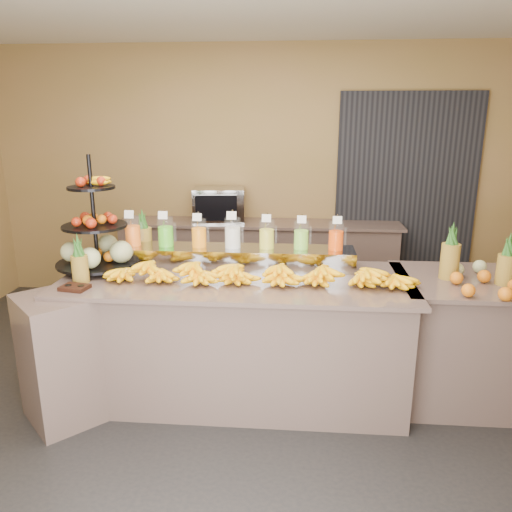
# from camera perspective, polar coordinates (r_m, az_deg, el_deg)

# --- Properties ---
(ground) EXTENTS (6.00, 6.00, 0.00)m
(ground) POSITION_cam_1_polar(r_m,az_deg,el_deg) (3.73, -2.69, -17.65)
(ground) COLOR black
(ground) RESTS_ON ground
(room_envelope) EXTENTS (6.04, 5.02, 2.82)m
(room_envelope) POSITION_cam_1_polar(r_m,az_deg,el_deg) (3.88, 1.29, 13.14)
(room_envelope) COLOR olive
(room_envelope) RESTS_ON ground
(buffet_counter) EXTENTS (2.75, 1.25, 0.93)m
(buffet_counter) POSITION_cam_1_polar(r_m,az_deg,el_deg) (3.74, -4.04, -9.38)
(buffet_counter) COLOR gray
(buffet_counter) RESTS_ON ground
(right_counter) EXTENTS (1.08, 0.88, 0.93)m
(right_counter) POSITION_cam_1_polar(r_m,az_deg,el_deg) (4.04, 23.03, -8.72)
(right_counter) COLOR gray
(right_counter) RESTS_ON ground
(back_ledge) EXTENTS (3.10, 0.55, 0.93)m
(back_ledge) POSITION_cam_1_polar(r_m,az_deg,el_deg) (5.58, 0.23, -0.73)
(back_ledge) COLOR gray
(back_ledge) RESTS_ON ground
(pitcher_tray) EXTENTS (1.85, 0.30, 0.15)m
(pitcher_tray) POSITION_cam_1_polar(r_m,az_deg,el_deg) (3.84, -2.65, -0.09)
(pitcher_tray) COLOR gray
(pitcher_tray) RESTS_ON buffet_counter
(juice_pitcher_orange_a) EXTENTS (0.12, 0.13, 0.30)m
(juice_pitcher_orange_a) POSITION_cam_1_polar(r_m,az_deg,el_deg) (3.98, -13.91, 2.60)
(juice_pitcher_orange_a) COLOR silver
(juice_pitcher_orange_a) RESTS_ON pitcher_tray
(juice_pitcher_green) EXTENTS (0.12, 0.13, 0.29)m
(juice_pitcher_green) POSITION_cam_1_polar(r_m,az_deg,el_deg) (3.90, -10.28, 2.55)
(juice_pitcher_green) COLOR silver
(juice_pitcher_green) RESTS_ON pitcher_tray
(juice_pitcher_orange_b) EXTENTS (0.12, 0.12, 0.28)m
(juice_pitcher_orange_b) POSITION_cam_1_polar(r_m,az_deg,el_deg) (3.84, -6.53, 2.44)
(juice_pitcher_orange_b) COLOR silver
(juice_pitcher_orange_b) RESTS_ON pitcher_tray
(juice_pitcher_milk) EXTENTS (0.12, 0.13, 0.30)m
(juice_pitcher_milk) POSITION_cam_1_polar(r_m,az_deg,el_deg) (3.80, -2.68, 2.47)
(juice_pitcher_milk) COLOR silver
(juice_pitcher_milk) RESTS_ON pitcher_tray
(juice_pitcher_lemon) EXTENTS (0.12, 0.12, 0.28)m
(juice_pitcher_lemon) POSITION_cam_1_polar(r_m,az_deg,el_deg) (3.78, 1.24, 2.31)
(juice_pitcher_lemon) COLOR silver
(juice_pitcher_lemon) RESTS_ON pitcher_tray
(juice_pitcher_lime) EXTENTS (0.11, 0.12, 0.28)m
(juice_pitcher_lime) POSITION_cam_1_polar(r_m,az_deg,el_deg) (3.77, 5.18, 2.19)
(juice_pitcher_lime) COLOR silver
(juice_pitcher_lime) RESTS_ON pitcher_tray
(juice_pitcher_orange_c) EXTENTS (0.11, 0.12, 0.28)m
(juice_pitcher_orange_c) POSITION_cam_1_polar(r_m,az_deg,el_deg) (3.78, 9.13, 2.09)
(juice_pitcher_orange_c) COLOR silver
(juice_pitcher_orange_c) RESTS_ON pitcher_tray
(banana_heap) EXTENTS (2.18, 0.20, 0.18)m
(banana_heap) POSITION_cam_1_polar(r_m,az_deg,el_deg) (3.47, 0.29, -1.74)
(banana_heap) COLOR yellow
(banana_heap) RESTS_ON buffet_counter
(fruit_stand) EXTENTS (0.63, 0.63, 0.86)m
(fruit_stand) POSITION_cam_1_polar(r_m,az_deg,el_deg) (3.91, -17.29, 1.67)
(fruit_stand) COLOR black
(fruit_stand) RESTS_ON buffet_counter
(condiment_caddy) EXTENTS (0.20, 0.16, 0.03)m
(condiment_caddy) POSITION_cam_1_polar(r_m,az_deg,el_deg) (3.56, -20.01, -3.40)
(condiment_caddy) COLOR black
(condiment_caddy) RESTS_ON buffet_counter
(pineapple_left_a) EXTENTS (0.11, 0.11, 0.35)m
(pineapple_left_a) POSITION_cam_1_polar(r_m,az_deg,el_deg) (3.66, -19.50, -0.97)
(pineapple_left_a) COLOR brown
(pineapple_left_a) RESTS_ON buffet_counter
(pineapple_left_b) EXTENTS (0.14, 0.14, 0.41)m
(pineapple_left_b) POSITION_cam_1_polar(r_m,az_deg,el_deg) (4.14, -12.73, 1.83)
(pineapple_left_b) COLOR brown
(pineapple_left_b) RESTS_ON buffet_counter
(right_fruit_pile) EXTENTS (0.48, 0.46, 0.25)m
(right_fruit_pile) POSITION_cam_1_polar(r_m,az_deg,el_deg) (3.71, 24.10, -1.99)
(right_fruit_pile) COLOR brown
(right_fruit_pile) RESTS_ON right_counter
(oven_warmer) EXTENTS (0.58, 0.44, 0.37)m
(oven_warmer) POSITION_cam_1_polar(r_m,az_deg,el_deg) (5.49, -4.24, 5.86)
(oven_warmer) COLOR gray
(oven_warmer) RESTS_ON back_ledge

